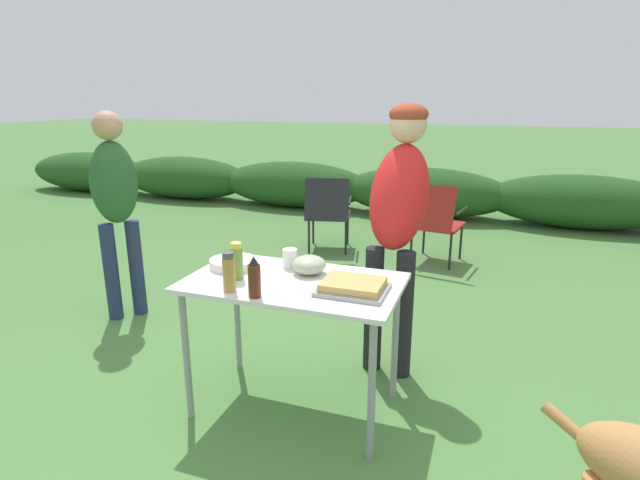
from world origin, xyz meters
name	(u,v)px	position (x,y,z in m)	size (l,w,h in m)	color
ground_plane	(295,406)	(0.00, 0.00, 0.00)	(60.00, 60.00, 0.00)	#4C7A3D
shrub_hedge	(425,192)	(0.00, 4.86, 0.35)	(14.40, 0.90, 0.69)	#234C1E
folding_table	(293,294)	(0.00, 0.00, 0.66)	(1.10, 0.64, 0.74)	silver
food_tray	(353,287)	(0.33, -0.04, 0.77)	(0.33, 0.27, 0.06)	#9E9EA3
plate_stack	(233,263)	(-0.39, 0.08, 0.76)	(0.26, 0.26, 0.05)	white
mixing_bowl	(309,265)	(0.04, 0.13, 0.79)	(0.18, 0.18, 0.10)	#ADBC99
paper_cup_stack	(290,258)	(-0.09, 0.18, 0.79)	(0.08, 0.08, 0.11)	white
relish_jar	(237,261)	(-0.28, -0.07, 0.84)	(0.06, 0.06, 0.19)	olive
spice_jar	(229,272)	(-0.23, -0.24, 0.84)	(0.06, 0.06, 0.20)	#B2893D
bbq_sauce_bottle	(254,278)	(-0.09, -0.26, 0.84)	(0.06, 0.06, 0.20)	#562314
standing_person_with_beanie	(398,207)	(0.41, 0.65, 1.02)	(0.40, 0.50, 1.61)	black
standing_person_in_dark_puffer	(116,197)	(-1.68, 0.67, 0.94)	(0.39, 0.41, 1.56)	#232D4C
camp_chair_green_behind_table	(328,210)	(-0.75, 2.78, 0.47)	(0.59, 0.68, 0.83)	#232328
camp_chair_near_hedge	(435,220)	(0.40, 2.73, 0.47)	(0.56, 0.66, 0.83)	maroon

